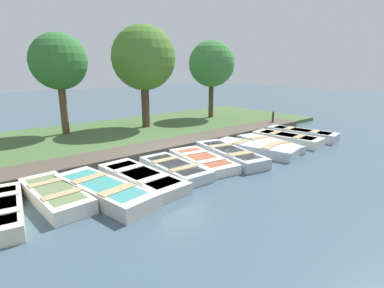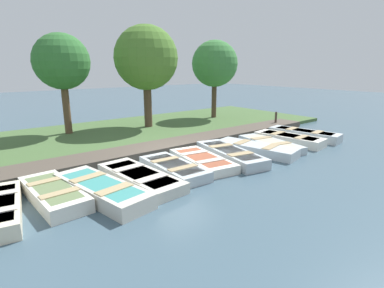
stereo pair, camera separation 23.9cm
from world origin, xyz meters
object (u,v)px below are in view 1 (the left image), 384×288
at_px(rowboat_5, 202,160).
at_px(rowboat_10, 301,134).
at_px(park_tree_center, 144,58).
at_px(rowboat_3, 141,178).
at_px(rowboat_4, 175,168).
at_px(mooring_post_far, 273,119).
at_px(rowboat_8, 269,144).
at_px(rowboat_1, 55,194).
at_px(park_tree_right, 212,64).
at_px(rowboat_7, 255,148).
at_px(park_tree_left, 59,62).
at_px(rowboat_2, 103,190).
at_px(rowboat_6, 230,154).
at_px(rowboat_9, 287,138).

relative_size(rowboat_5, rowboat_10, 0.89).
xyz_separation_m(rowboat_5, park_tree_center, (-6.70, 1.72, 3.74)).
xyz_separation_m(rowboat_3, rowboat_4, (-0.03, 1.29, 0.01)).
height_order(rowboat_10, mooring_post_far, mooring_post_far).
bearing_deg(rowboat_8, rowboat_1, -81.50).
xyz_separation_m(rowboat_10, park_tree_right, (-6.76, 0.11, 3.42)).
relative_size(rowboat_7, park_tree_right, 0.68).
height_order(park_tree_left, park_tree_center, park_tree_center).
distance_m(rowboat_2, rowboat_5, 3.98).
xyz_separation_m(mooring_post_far, park_tree_right, (-4.17, -1.09, 3.16)).
bearing_deg(park_tree_left, rowboat_7, 32.88).
height_order(rowboat_5, park_tree_center, park_tree_center).
bearing_deg(mooring_post_far, rowboat_8, -56.27).
distance_m(rowboat_10, park_tree_left, 12.36).
bearing_deg(rowboat_4, park_tree_center, 158.08).
distance_m(rowboat_10, park_tree_right, 7.58).
height_order(rowboat_3, rowboat_4, rowboat_4).
bearing_deg(rowboat_4, rowboat_1, -92.25).
height_order(park_tree_center, park_tree_right, park_tree_center).
xyz_separation_m(rowboat_2, rowboat_5, (-0.39, 3.96, -0.05)).
xyz_separation_m(rowboat_6, park_tree_left, (-7.84, -3.67, 3.47)).
height_order(rowboat_4, rowboat_5, rowboat_4).
xyz_separation_m(rowboat_9, park_tree_left, (-7.78, -7.62, 3.47)).
height_order(rowboat_6, rowboat_7, rowboat_6).
height_order(rowboat_10, park_tree_center, park_tree_center).
xyz_separation_m(rowboat_8, rowboat_9, (0.03, 1.35, 0.04)).
xyz_separation_m(rowboat_3, rowboat_10, (-0.12, 9.27, 0.05)).
bearing_deg(rowboat_8, rowboat_4, -79.57).
distance_m(rowboat_2, mooring_post_far, 12.20).
bearing_deg(rowboat_9, rowboat_6, -96.59).
bearing_deg(rowboat_9, rowboat_4, -97.48).
bearing_deg(park_tree_left, rowboat_9, 44.39).
bearing_deg(park_tree_center, park_tree_left, -103.59).
bearing_deg(rowboat_5, rowboat_1, -83.31).
xyz_separation_m(rowboat_8, mooring_post_far, (-2.66, 3.98, 0.31)).
bearing_deg(rowboat_3, park_tree_left, 173.68).
relative_size(rowboat_2, park_tree_left, 0.70).
xyz_separation_m(park_tree_left, park_tree_right, (0.93, 9.15, -0.04)).
distance_m(rowboat_1, rowboat_3, 2.45).
bearing_deg(park_tree_center, rowboat_1, -46.14).
bearing_deg(rowboat_1, rowboat_2, 57.75).
height_order(rowboat_3, rowboat_8, rowboat_3).
xyz_separation_m(rowboat_1, park_tree_left, (-7.48, 2.67, 3.48)).
height_order(rowboat_8, park_tree_left, park_tree_left).
relative_size(rowboat_1, rowboat_3, 0.85).
xyz_separation_m(rowboat_1, mooring_post_far, (-2.38, 12.91, 0.28)).
xyz_separation_m(rowboat_4, park_tree_center, (-6.78, 3.04, 3.72)).
bearing_deg(rowboat_5, park_tree_left, -153.77).
distance_m(rowboat_5, rowboat_6, 1.31).
xyz_separation_m(rowboat_3, park_tree_center, (-6.82, 4.33, 3.73)).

